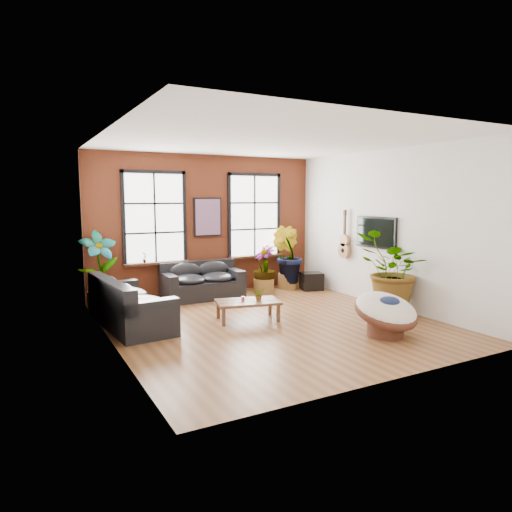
{
  "coord_description": "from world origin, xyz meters",
  "views": [
    {
      "loc": [
        -4.38,
        -7.56,
        2.44
      ],
      "look_at": [
        0.0,
        0.6,
        1.25
      ],
      "focal_mm": 32.0,
      "sensor_mm": 36.0,
      "label": 1
    }
  ],
  "objects": [
    {
      "name": "floor_plant_back_right",
      "position": [
        2.09,
        2.74,
        0.91
      ],
      "size": [
        0.98,
        1.05,
        1.53
      ],
      "primitive_type": "imported",
      "rotation": [
        0.0,
        0.0,
        2.03
      ],
      "color": "#124514",
      "rests_on": "ground"
    },
    {
      "name": "sill_plant_left",
      "position": [
        -1.65,
        3.13,
        1.04
      ],
      "size": [
        0.17,
        0.17,
        0.27
      ],
      "primitive_type": "imported",
      "rotation": [
        0.0,
        0.0,
        0.79
      ],
      "color": "#124514",
      "rests_on": "room"
    },
    {
      "name": "pot_right_wall",
      "position": [
        2.48,
        -0.71,
        0.21
      ],
      "size": [
        0.71,
        0.71,
        0.42
      ],
      "rotation": [
        0.0,
        0.0,
        0.28
      ],
      "color": "brown",
      "rests_on": "ground"
    },
    {
      "name": "table_plant",
      "position": [
        -0.1,
        0.29,
        0.52
      ],
      "size": [
        0.25,
        0.23,
        0.25
      ],
      "primitive_type": "imported",
      "rotation": [
        0.0,
        0.0,
        -0.16
      ],
      "color": "#124514",
      "rests_on": "coffee_table"
    },
    {
      "name": "pot_back_right",
      "position": [
        2.12,
        2.72,
        0.2
      ],
      "size": [
        0.63,
        0.63,
        0.4
      ],
      "rotation": [
        0.0,
        0.0,
        -0.14
      ],
      "color": "brown",
      "rests_on": "ground"
    },
    {
      "name": "floor_plant_mid",
      "position": [
        1.25,
        2.48,
        0.67
      ],
      "size": [
        0.72,
        0.72,
        1.07
      ],
      "primitive_type": "imported",
      "rotation": [
        0.0,
        0.0,
        4.94
      ],
      "color": "#124514",
      "rests_on": "ground"
    },
    {
      "name": "poster",
      "position": [
        0.0,
        3.18,
        1.95
      ],
      "size": [
        0.74,
        0.06,
        0.98
      ],
      "color": "black",
      "rests_on": "room"
    },
    {
      "name": "room",
      "position": [
        0.0,
        0.15,
        1.75
      ],
      "size": [
        6.04,
        6.54,
        3.54
      ],
      "color": "brown",
      "rests_on": "ground"
    },
    {
      "name": "sofa_left",
      "position": [
        -2.53,
        1.04,
        0.42
      ],
      "size": [
        1.21,
        2.43,
        0.93
      ],
      "rotation": [
        0.0,
        0.0,
        1.67
      ],
      "color": "black",
      "rests_on": "ground"
    },
    {
      "name": "pot_back_left",
      "position": [
        -2.76,
        2.81,
        0.19
      ],
      "size": [
        0.65,
        0.65,
        0.39
      ],
      "rotation": [
        0.0,
        0.0,
        -0.27
      ],
      "color": "brown",
      "rests_on": "ground"
    },
    {
      "name": "floor_plant_back_left",
      "position": [
        -2.72,
        2.84,
        0.94
      ],
      "size": [
        0.92,
        0.71,
        1.58
      ],
      "primitive_type": "imported",
      "rotation": [
        0.0,
        0.0,
        0.19
      ],
      "color": "#124514",
      "rests_on": "ground"
    },
    {
      "name": "floor_plant_right_wall",
      "position": [
        2.5,
        -0.7,
        0.95
      ],
      "size": [
        1.56,
        1.39,
        1.58
      ],
      "primitive_type": "imported",
      "rotation": [
        0.0,
        0.0,
        3.26
      ],
      "color": "#124514",
      "rests_on": "ground"
    },
    {
      "name": "pot_mid",
      "position": [
        1.23,
        2.47,
        0.19
      ],
      "size": [
        0.68,
        0.68,
        0.38
      ],
      "rotation": [
        0.0,
        0.0,
        -0.38
      ],
      "color": "brown",
      "rests_on": "ground"
    },
    {
      "name": "coffee_table",
      "position": [
        -0.32,
        0.35,
        0.35
      ],
      "size": [
        1.37,
        0.97,
        0.48
      ],
      "rotation": [
        0.0,
        0.0,
        -0.23
      ],
      "color": "#4E2E1C",
      "rests_on": "ground"
    },
    {
      "name": "tv_wall_unit",
      "position": [
        2.93,
        0.6,
        1.54
      ],
      "size": [
        0.13,
        1.86,
        1.2
      ],
      "color": "black",
      "rests_on": "room"
    },
    {
      "name": "papasan_chair",
      "position": [
        1.37,
        -1.72,
        0.43
      ],
      "size": [
        1.13,
        1.15,
        0.84
      ],
      "rotation": [
        0.0,
        0.0,
        0.01
      ],
      "color": "#572E1F",
      "rests_on": "ground"
    },
    {
      "name": "media_box",
      "position": [
        2.57,
        2.26,
        0.23
      ],
      "size": [
        0.66,
        0.59,
        0.46
      ],
      "rotation": [
        0.0,
        0.0,
        -0.29
      ],
      "color": "black",
      "rests_on": "ground"
    },
    {
      "name": "sill_plant_right",
      "position": [
        1.7,
        3.13,
        1.04
      ],
      "size": [
        0.19,
        0.19,
        0.27
      ],
      "primitive_type": "imported",
      "rotation": [
        0.0,
        0.0,
        3.49
      ],
      "color": "#124514",
      "rests_on": "room"
    },
    {
      "name": "sofa_back",
      "position": [
        -0.37,
        2.71,
        0.4
      ],
      "size": [
        1.94,
        0.98,
        0.88
      ],
      "rotation": [
        0.0,
        0.0,
        -0.02
      ],
      "color": "black",
      "rests_on": "ground"
    }
  ]
}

